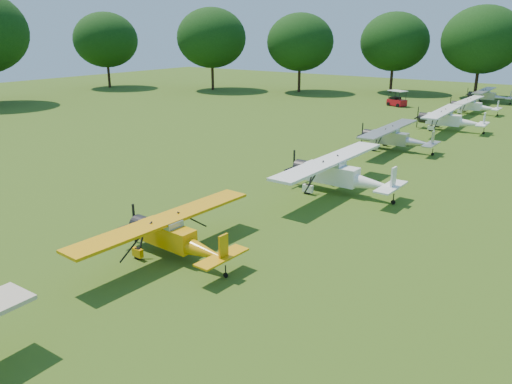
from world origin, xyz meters
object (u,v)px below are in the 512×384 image
(aircraft_2, at_px, (174,234))
(golf_cart, at_px, (397,101))
(aircraft_7, at_px, (488,95))
(aircraft_3, at_px, (339,172))
(aircraft_5, at_px, (449,118))
(aircraft_4, at_px, (395,136))
(aircraft_6, at_px, (473,105))

(aircraft_2, relative_size, golf_cart, 3.57)
(aircraft_2, relative_size, aircraft_7, 1.03)
(aircraft_3, xyz_separation_m, aircraft_5, (-0.11, 24.19, -0.07))
(aircraft_2, height_order, aircraft_4, aircraft_4)
(aircraft_4, bearing_deg, aircraft_3, -84.46)
(aircraft_3, bearing_deg, aircraft_2, -96.74)
(aircraft_5, relative_size, aircraft_7, 1.15)
(aircraft_7, distance_m, golf_cart, 13.59)
(aircraft_3, distance_m, aircraft_5, 24.19)
(aircraft_6, bearing_deg, aircraft_2, -89.73)
(aircraft_5, distance_m, aircraft_7, 23.31)
(aircraft_7, bearing_deg, aircraft_4, -90.10)
(aircraft_5, distance_m, golf_cart, 16.58)
(aircraft_2, xyz_separation_m, aircraft_5, (1.61, 36.60, 0.13))
(aircraft_5, xyz_separation_m, aircraft_6, (-0.58, 12.32, -0.18))
(aircraft_6, xyz_separation_m, golf_cart, (-9.57, 0.79, -0.38))
(aircraft_5, bearing_deg, aircraft_3, -91.69)
(aircraft_3, distance_m, aircraft_7, 47.49)
(aircraft_5, bearing_deg, aircraft_7, 90.87)
(aircraft_4, height_order, aircraft_7, aircraft_4)
(aircraft_4, distance_m, golf_cart, 25.97)
(aircraft_2, xyz_separation_m, golf_cart, (-8.54, 49.70, -0.43))
(aircraft_7, height_order, golf_cart, golf_cart)
(aircraft_5, height_order, aircraft_6, aircraft_5)
(aircraft_2, relative_size, aircraft_3, 0.85)
(aircraft_4, distance_m, aircraft_5, 11.34)
(aircraft_7, relative_size, golf_cart, 3.46)
(aircraft_4, xyz_separation_m, golf_cart, (-8.92, 24.38, -0.49))
(aircraft_6, height_order, aircraft_7, aircraft_7)
(aircraft_2, height_order, aircraft_5, aircraft_5)
(aircraft_6, xyz_separation_m, aircraft_7, (-0.57, 10.96, 0.03))
(aircraft_5, height_order, aircraft_7, aircraft_5)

